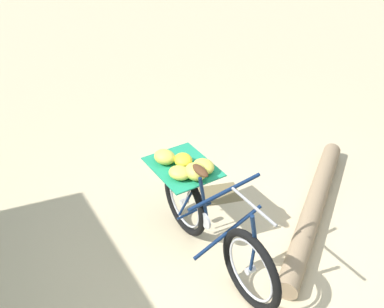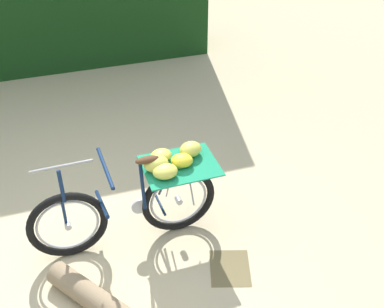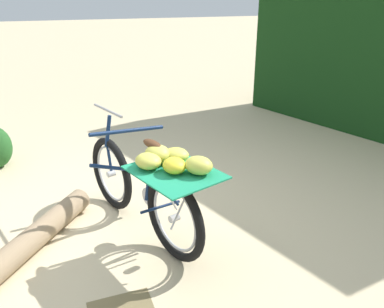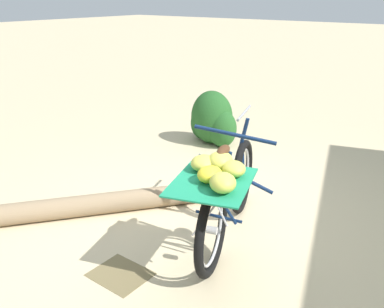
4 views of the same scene
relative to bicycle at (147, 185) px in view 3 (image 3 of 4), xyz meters
The scene contains 2 objects.
ground_plane 0.63m from the bicycle, 63.24° to the right, with size 60.00×60.00×0.00m, color beige.
bicycle is the anchor object (origin of this frame).
Camera 3 is at (0.51, 3.26, 2.03)m, focal length 36.66 mm.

